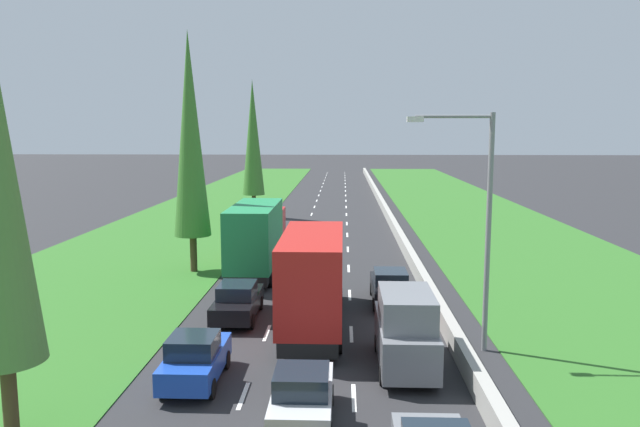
% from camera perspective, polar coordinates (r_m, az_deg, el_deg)
% --- Properties ---
extents(ground_plane, '(300.00, 300.00, 0.00)m').
position_cam_1_polar(ground_plane, '(63.64, 0.92, 0.28)').
color(ground_plane, '#28282B').
rests_on(ground_plane, ground).
extents(grass_verge_left, '(14.00, 140.00, 0.04)m').
position_cam_1_polar(grass_verge_left, '(65.15, -10.28, 0.35)').
color(grass_verge_left, '#2D6623').
rests_on(grass_verge_left, ground).
extents(grass_verge_right, '(14.00, 140.00, 0.04)m').
position_cam_1_polar(grass_verge_right, '(64.93, 13.68, 0.23)').
color(grass_verge_right, '#2D6623').
rests_on(grass_verge_right, ground).
extents(median_barrier, '(0.44, 120.00, 0.85)m').
position_cam_1_polar(median_barrier, '(63.72, 6.05, 0.63)').
color(median_barrier, '#9E9B93').
rests_on(median_barrier, ground).
extents(lane_markings, '(3.64, 116.00, 0.01)m').
position_cam_1_polar(lane_markings, '(63.64, 0.92, 0.28)').
color(lane_markings, white).
rests_on(lane_markings, ground).
extents(grey_van_right_lane, '(1.96, 4.90, 2.82)m').
position_cam_1_polar(grey_van_right_lane, '(21.78, 8.06, -10.83)').
color(grey_van_right_lane, slate).
rests_on(grey_van_right_lane, ground).
extents(blue_hatchback_left_lane, '(1.74, 3.90, 1.72)m').
position_cam_1_polar(blue_hatchback_left_lane, '(20.99, -11.68, -13.28)').
color(blue_hatchback_left_lane, '#1E47B7').
rests_on(blue_hatchback_left_lane, ground).
extents(silver_hatchback_centre_lane, '(1.74, 3.90, 1.72)m').
position_cam_1_polar(silver_hatchback_centre_lane, '(17.95, -1.68, -16.88)').
color(silver_hatchback_centre_lane, silver).
rests_on(silver_hatchback_centre_lane, ground).
extents(black_sedan_left_lane, '(1.82, 4.50, 1.64)m').
position_cam_1_polar(black_sedan_left_lane, '(27.42, -7.77, -8.18)').
color(black_sedan_left_lane, black).
rests_on(black_sedan_left_lane, ground).
extents(red_box_truck_centre_lane, '(2.46, 9.40, 4.18)m').
position_cam_1_polar(red_box_truck_centre_lane, '(25.71, -0.62, -6.03)').
color(red_box_truck_centre_lane, black).
rests_on(red_box_truck_centre_lane, ground).
extents(green_box_truck_left_lane, '(2.46, 9.40, 4.18)m').
position_cam_1_polar(green_box_truck_left_lane, '(35.43, -5.94, -2.23)').
color(green_box_truck_left_lane, black).
rests_on(green_box_truck_left_lane, ground).
extents(black_sedan_right_lane, '(1.82, 4.50, 1.64)m').
position_cam_1_polar(black_sedan_right_lane, '(29.78, 6.63, -6.88)').
color(black_sedan_right_lane, black).
rests_on(black_sedan_right_lane, ground).
extents(poplar_tree_second, '(2.15, 2.15, 14.06)m').
position_cam_1_polar(poplar_tree_second, '(36.02, -12.14, 7.24)').
color(poplar_tree_second, '#4C3823').
rests_on(poplar_tree_second, ground).
extents(poplar_tree_third, '(2.13, 2.13, 13.18)m').
position_cam_1_polar(poplar_tree_third, '(58.62, -6.34, 7.08)').
color(poplar_tree_third, '#4C3823').
rests_on(poplar_tree_third, ground).
extents(street_light_mast, '(3.20, 0.28, 9.00)m').
position_cam_1_polar(street_light_mast, '(23.19, 14.81, -0.14)').
color(street_light_mast, gray).
rests_on(street_light_mast, ground).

